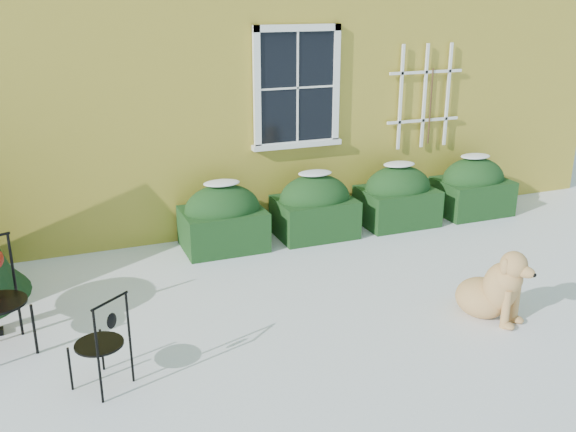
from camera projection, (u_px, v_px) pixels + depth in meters
name	position (u px, v px, depth m)	size (l,w,h in m)	color
ground	(325.00, 333.00, 6.31)	(80.00, 80.00, 0.00)	white
hedge_row	(357.00, 202.00, 8.99)	(4.95, 0.80, 0.91)	black
patio_chair_near	(102.00, 342.00, 5.31)	(0.53, 0.53, 0.85)	black
dog	(494.00, 289.00, 6.51)	(0.68, 0.89, 0.80)	tan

